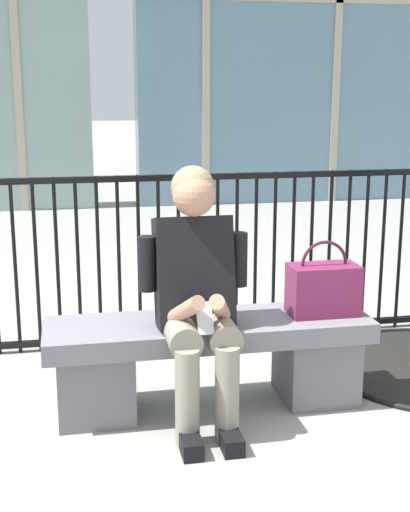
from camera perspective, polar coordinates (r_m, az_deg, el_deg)
ground_plane at (r=3.68m, az=0.31°, el=-11.80°), size 60.00×60.00×0.00m
stone_bench at (r=3.57m, az=0.31°, el=-7.86°), size 1.60×0.44×0.45m
seated_person_with_phone at (r=3.31m, az=-0.66°, el=-2.65°), size 0.52×0.66×1.21m
handbag_on_bench at (r=3.62m, az=9.41°, el=-2.56°), size 0.34×0.19×0.38m
plaza_railing at (r=4.37m, az=-2.11°, el=-0.26°), size 7.30×0.04×1.06m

